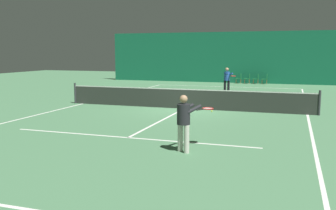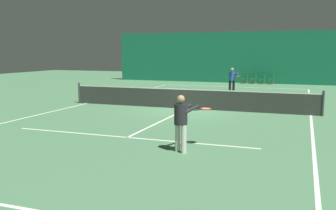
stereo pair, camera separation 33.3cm
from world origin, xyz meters
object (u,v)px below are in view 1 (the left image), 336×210
player_far (227,78)px  courtside_chair_0 (239,78)px  courtside_chair_1 (248,78)px  tennis_ball (212,111)px  tennis_net (184,98)px  player_near (185,119)px  courtside_chair_3 (265,78)px  courtside_chair_2 (257,78)px

player_far → courtside_chair_0: bearing=148.5°
courtside_chair_1 → tennis_ball: courtside_chair_1 is taller
tennis_net → courtside_chair_0: (0.49, 15.35, -0.03)m
player_near → courtside_chair_3: size_ratio=1.84×
tennis_net → courtside_chair_0: tennis_net is taller
courtside_chair_0 → courtside_chair_3: same height
player_near → courtside_chair_2: bearing=30.3°
player_near → courtside_chair_2: size_ratio=1.84×
courtside_chair_0 → courtside_chair_1: size_ratio=1.00×
courtside_chair_1 → courtside_chair_3: 1.44m
tennis_net → courtside_chair_3: (2.65, 15.35, -0.03)m
courtside_chair_0 → courtside_chair_3: bearing=90.0°
player_far → courtside_chair_1: 7.71m
courtside_chair_0 → player_far: bearing=1.7°
courtside_chair_0 → tennis_ball: courtside_chair_0 is taller
courtside_chair_0 → courtside_chair_3: (2.16, 0.00, 0.00)m
tennis_net → player_far: bearing=84.7°
player_near → courtside_chair_0: bearing=33.9°
tennis_net → courtside_chair_0: bearing=88.2°
player_far → courtside_chair_0: player_far is taller
courtside_chair_2 → courtside_chair_3: size_ratio=1.00×
courtside_chair_3 → tennis_net: bearing=-9.8°
player_near → courtside_chair_1: 22.82m
player_far → tennis_ball: bearing=-28.2°
player_far → tennis_ball: player_far is taller
tennis_ball → tennis_net: bearing=160.4°
courtside_chair_1 → courtside_chair_3: same height
player_near → courtside_chair_1: size_ratio=1.84×
courtside_chair_0 → courtside_chair_3: size_ratio=1.00×
courtside_chair_2 → courtside_chair_3: (0.72, 0.00, 0.00)m
player_near → courtside_chair_2: player_near is taller
player_far → courtside_chair_0: (-0.23, 7.68, -0.48)m
tennis_net → courtside_chair_3: 15.58m
player_near → courtside_chair_2: 22.80m
courtside_chair_1 → courtside_chair_2: (0.72, 0.00, 0.00)m
player_near → player_far: 15.19m
courtside_chair_0 → tennis_ball: (0.95, -15.86, -0.45)m
tennis_ball → courtside_chair_0: bearing=93.4°
tennis_net → courtside_chair_3: size_ratio=14.29×
tennis_net → tennis_ball: bearing=-19.6°
player_near → tennis_ball: size_ratio=23.45×
courtside_chair_2 → courtside_chair_1: bearing=-90.0°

